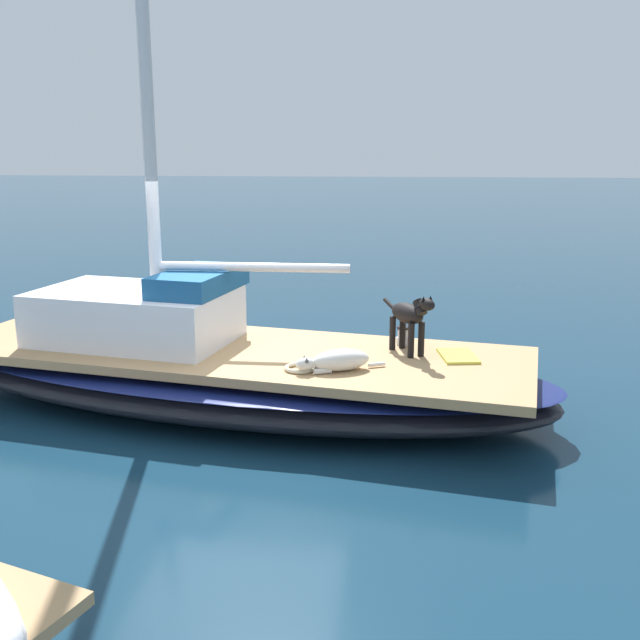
# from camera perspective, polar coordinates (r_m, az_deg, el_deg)

# --- Properties ---
(ground_plane) EXTENTS (120.00, 120.00, 0.00)m
(ground_plane) POSITION_cam_1_polar(r_m,az_deg,el_deg) (8.54, -6.74, -6.45)
(ground_plane) COLOR #143347
(sailboat_main) EXTENTS (3.82, 7.58, 0.66)m
(sailboat_main) POSITION_cam_1_polar(r_m,az_deg,el_deg) (8.43, -6.80, -4.31)
(sailboat_main) COLOR black
(sailboat_main) RESTS_ON ground
(mast_main) EXTENTS (0.14, 2.27, 7.07)m
(mast_main) POSITION_cam_1_polar(r_m,az_deg,el_deg) (8.44, -12.41, 19.56)
(mast_main) COLOR silver
(mast_main) RESTS_ON sailboat_main
(cabin_house) EXTENTS (1.79, 2.45, 0.84)m
(cabin_house) POSITION_cam_1_polar(r_m,az_deg,el_deg) (8.76, -13.62, 0.63)
(cabin_house) COLOR silver
(cabin_house) RESTS_ON sailboat_main
(dog_white) EXTENTS (0.48, 0.91, 0.22)m
(dog_white) POSITION_cam_1_polar(r_m,az_deg,el_deg) (7.43, 1.34, -3.17)
(dog_white) COLOR silver
(dog_white) RESTS_ON sailboat_main
(dog_black) EXTENTS (0.83, 0.58, 0.70)m
(dog_black) POSITION_cam_1_polar(r_m,az_deg,el_deg) (8.01, 6.96, 0.29)
(dog_black) COLOR black
(dog_black) RESTS_ON sailboat_main
(deck_winch) EXTENTS (0.16, 0.16, 0.21)m
(deck_winch) POSITION_cam_1_polar(r_m,az_deg,el_deg) (8.47, 6.48, -1.23)
(deck_winch) COLOR #B7B7BC
(deck_winch) RESTS_ON sailboat_main
(coiled_rope) EXTENTS (0.32, 0.32, 0.04)m
(coiled_rope) POSITION_cam_1_polar(r_m,az_deg,el_deg) (7.48, -1.55, -3.74)
(coiled_rope) COLOR beige
(coiled_rope) RESTS_ON sailboat_main
(deck_towel) EXTENTS (0.61, 0.44, 0.03)m
(deck_towel) POSITION_cam_1_polar(r_m,az_deg,el_deg) (8.06, 10.65, -2.75)
(deck_towel) COLOR #D8D14C
(deck_towel) RESTS_ON sailboat_main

